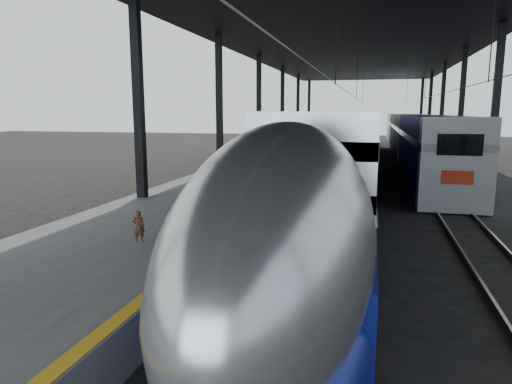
% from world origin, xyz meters
% --- Properties ---
extents(ground, '(160.00, 160.00, 0.00)m').
position_xyz_m(ground, '(0.00, 0.00, 0.00)').
color(ground, black).
rests_on(ground, ground).
extents(platform, '(6.00, 80.00, 1.00)m').
position_xyz_m(platform, '(-3.50, 20.00, 0.50)').
color(platform, '#4C4C4F').
rests_on(platform, ground).
extents(yellow_strip, '(0.30, 80.00, 0.01)m').
position_xyz_m(yellow_strip, '(-0.70, 20.00, 1.00)').
color(yellow_strip, gold).
rests_on(yellow_strip, platform).
extents(rails, '(6.52, 80.00, 0.16)m').
position_xyz_m(rails, '(4.50, 20.00, 0.08)').
color(rails, slate).
rests_on(rails, ground).
extents(canopy, '(18.00, 75.00, 9.47)m').
position_xyz_m(canopy, '(1.90, 20.00, 9.12)').
color(canopy, black).
rests_on(canopy, ground).
extents(tgv_train, '(3.14, 65.20, 4.50)m').
position_xyz_m(tgv_train, '(2.00, 23.00, 2.11)').
color(tgv_train, '#A8ABB0').
rests_on(tgv_train, ground).
extents(second_train, '(3.11, 56.05, 4.28)m').
position_xyz_m(second_train, '(7.00, 36.51, 2.17)').
color(second_train, '#16168F').
rests_on(second_train, ground).
extents(child, '(0.38, 0.32, 0.88)m').
position_xyz_m(child, '(-2.68, -1.04, 1.44)').
color(child, '#542B1C').
rests_on(child, platform).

